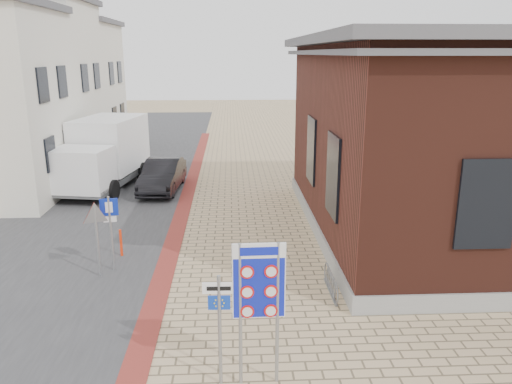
{
  "coord_description": "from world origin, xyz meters",
  "views": [
    {
      "loc": [
        0.02,
        -9.92,
        6.23
      ],
      "look_at": [
        0.75,
        4.49,
        2.2
      ],
      "focal_mm": 35.0,
      "sensor_mm": 36.0,
      "label": 1
    }
  ],
  "objects_px": {
    "essen_sign": "(219,314)",
    "bollard": "(121,243)",
    "box_truck": "(104,153)",
    "sedan": "(163,175)",
    "border_sign": "(259,284)",
    "parking_sign": "(110,221)"
  },
  "relations": [
    {
      "from": "essen_sign",
      "to": "bollard",
      "type": "bearing_deg",
      "value": 117.88
    },
    {
      "from": "essen_sign",
      "to": "box_truck",
      "type": "bearing_deg",
      "value": 112.18
    },
    {
      "from": "sedan",
      "to": "essen_sign",
      "type": "xyz_separation_m",
      "value": [
        2.96,
        -14.39,
        0.77
      ]
    },
    {
      "from": "border_sign",
      "to": "parking_sign",
      "type": "relative_size",
      "value": 1.27
    },
    {
      "from": "border_sign",
      "to": "essen_sign",
      "type": "height_order",
      "value": "border_sign"
    },
    {
      "from": "essen_sign",
      "to": "parking_sign",
      "type": "bearing_deg",
      "value": 122.41
    },
    {
      "from": "sedan",
      "to": "essen_sign",
      "type": "height_order",
      "value": "essen_sign"
    },
    {
      "from": "sedan",
      "to": "essen_sign",
      "type": "bearing_deg",
      "value": -74.17
    },
    {
      "from": "parking_sign",
      "to": "bollard",
      "type": "xyz_separation_m",
      "value": [
        0.0,
        1.11,
        -1.11
      ]
    },
    {
      "from": "box_truck",
      "to": "parking_sign",
      "type": "relative_size",
      "value": 2.84
    },
    {
      "from": "sedan",
      "to": "bollard",
      "type": "distance_m",
      "value": 7.9
    },
    {
      "from": "essen_sign",
      "to": "parking_sign",
      "type": "xyz_separation_m",
      "value": [
        -3.26,
        5.39,
        0.05
      ]
    },
    {
      "from": "sedan",
      "to": "box_truck",
      "type": "xyz_separation_m",
      "value": [
        -2.8,
        0.67,
        0.95
      ]
    },
    {
      "from": "border_sign",
      "to": "essen_sign",
      "type": "distance_m",
      "value": 0.95
    },
    {
      "from": "box_truck",
      "to": "parking_sign",
      "type": "bearing_deg",
      "value": -65.59
    },
    {
      "from": "sedan",
      "to": "border_sign",
      "type": "bearing_deg",
      "value": -71.36
    },
    {
      "from": "bollard",
      "to": "border_sign",
      "type": "bearing_deg",
      "value": -58.39
    },
    {
      "from": "essen_sign",
      "to": "bollard",
      "type": "xyz_separation_m",
      "value": [
        -3.26,
        6.5,
        -1.05
      ]
    },
    {
      "from": "sedan",
      "to": "box_truck",
      "type": "height_order",
      "value": "box_truck"
    },
    {
      "from": "border_sign",
      "to": "parking_sign",
      "type": "height_order",
      "value": "border_sign"
    },
    {
      "from": "sedan",
      "to": "border_sign",
      "type": "relative_size",
      "value": 1.52
    },
    {
      "from": "border_sign",
      "to": "bollard",
      "type": "height_order",
      "value": "border_sign"
    }
  ]
}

